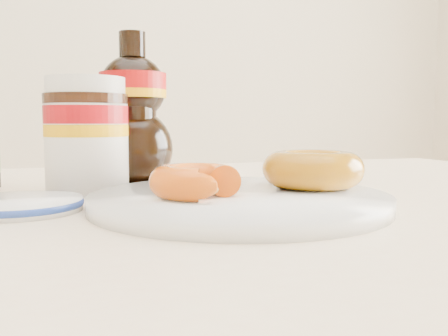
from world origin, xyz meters
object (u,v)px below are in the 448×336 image
object	(u,v)px
dining_table	(147,279)
syrup_bottle	(133,110)
donut_whole	(313,169)
donut_bitten	(195,181)
blue_rim_saucer	(20,204)
plate	(239,200)
nutella_jar	(87,132)

from	to	relation	value
dining_table	syrup_bottle	bearing A→B (deg)	87.77
donut_whole	dining_table	bearing A→B (deg)	166.83
donut_whole	donut_bitten	bearing A→B (deg)	-166.52
syrup_bottle	blue_rim_saucer	distance (m)	0.22
dining_table	blue_rim_saucer	world-z (taller)	blue_rim_saucer
plate	blue_rim_saucer	bearing A→B (deg)	167.89
plate	blue_rim_saucer	world-z (taller)	plate
dining_table	donut_bitten	bearing A→B (deg)	-64.67
plate	donut_bitten	bearing A→B (deg)	-165.93
nutella_jar	blue_rim_saucer	distance (m)	0.14
plate	donut_bitten	world-z (taller)	donut_bitten
plate	nutella_jar	xyz separation A→B (m)	(-0.14, 0.14, 0.07)
donut_whole	blue_rim_saucer	xyz separation A→B (m)	(-0.30, 0.02, -0.03)
donut_bitten	donut_whole	size ratio (longest dim) A/B	0.79
dining_table	donut_bitten	world-z (taller)	donut_bitten
plate	syrup_bottle	xyz separation A→B (m)	(-0.08, 0.20, 0.09)
plate	nutella_jar	distance (m)	0.21
donut_bitten	donut_whole	bearing A→B (deg)	32.16
syrup_bottle	donut_bitten	bearing A→B (deg)	-82.16
plate	syrup_bottle	size ratio (longest dim) A/B	1.47
donut_whole	syrup_bottle	bearing A→B (deg)	132.88
blue_rim_saucer	donut_bitten	bearing A→B (deg)	-19.53
dining_table	plate	world-z (taller)	plate
dining_table	syrup_bottle	xyz separation A→B (m)	(0.01, 0.14, 0.18)
donut_whole	plate	bearing A→B (deg)	-166.83
nutella_jar	blue_rim_saucer	size ratio (longest dim) A/B	1.15
dining_table	blue_rim_saucer	xyz separation A→B (m)	(-0.12, -0.02, 0.09)
plate	donut_bitten	size ratio (longest dim) A/B	3.41
dining_table	donut_whole	xyz separation A→B (m)	(0.17, -0.04, 0.12)
nutella_jar	dining_table	bearing A→B (deg)	-55.24
dining_table	plate	distance (m)	0.14
dining_table	syrup_bottle	distance (m)	0.23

